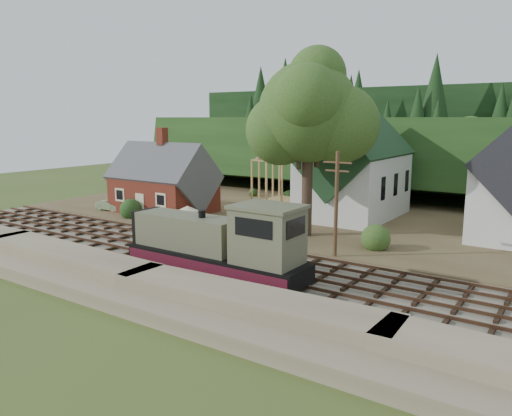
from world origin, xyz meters
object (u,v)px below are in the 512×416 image
Objects in this scene: locomotive at (221,246)px; car_green at (110,205)px; car_blue at (188,206)px; patio_set at (188,210)px.

locomotive reaches higher than car_green.
car_blue is (-16.65, 15.33, -1.37)m from locomotive.
patio_set is (-10.50, 8.50, -0.02)m from locomotive.
locomotive is at bearing -117.97° from car_green.
car_blue is at bearing 132.00° from patio_set.
locomotive is 5.70× the size of patio_set.
locomotive is 3.78× the size of car_green.
locomotive reaches higher than patio_set.
locomotive is 26.58m from car_green.
car_green is at bearing 155.52° from locomotive.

